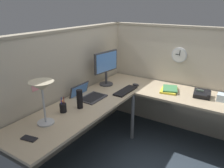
{
  "coord_description": "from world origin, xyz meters",
  "views": [
    {
      "loc": [
        -2.35,
        -1.1,
        1.86
      ],
      "look_at": [
        -0.09,
        0.35,
        0.89
      ],
      "focal_mm": 35.41,
      "sensor_mm": 36.0,
      "label": 1
    }
  ],
  "objects_px": {
    "tissue_box": "(222,97)",
    "wall_clock": "(179,55)",
    "monitor": "(106,66)",
    "computer_mouse": "(136,85)",
    "cell_phone": "(29,138)",
    "thermos_flask": "(80,99)",
    "book_stack": "(169,90)",
    "desk_lamp_dome": "(42,90)",
    "office_phone": "(203,94)",
    "keyboard": "(126,91)",
    "laptop": "(87,95)",
    "pen_cup": "(63,108)"
  },
  "relations": [
    {
      "from": "monitor",
      "to": "computer_mouse",
      "type": "distance_m",
      "value": 0.52
    },
    {
      "from": "laptop",
      "to": "desk_lamp_dome",
      "type": "xyz_separation_m",
      "value": [
        -0.75,
        -0.08,
        0.34
      ]
    },
    {
      "from": "computer_mouse",
      "to": "monitor",
      "type": "bearing_deg",
      "value": 115.92
    },
    {
      "from": "cell_phone",
      "to": "thermos_flask",
      "type": "height_order",
      "value": "thermos_flask"
    },
    {
      "from": "keyboard",
      "to": "thermos_flask",
      "type": "relative_size",
      "value": 1.95
    },
    {
      "from": "cell_phone",
      "to": "thermos_flask",
      "type": "relative_size",
      "value": 0.65
    },
    {
      "from": "tissue_box",
      "to": "wall_clock",
      "type": "distance_m",
      "value": 0.84
    },
    {
      "from": "office_phone",
      "to": "book_stack",
      "type": "bearing_deg",
      "value": 93.18
    },
    {
      "from": "keyboard",
      "to": "computer_mouse",
      "type": "relative_size",
      "value": 4.13
    },
    {
      "from": "keyboard",
      "to": "monitor",
      "type": "bearing_deg",
      "value": 78.51
    },
    {
      "from": "keyboard",
      "to": "desk_lamp_dome",
      "type": "xyz_separation_m",
      "value": [
        -1.18,
        0.26,
        0.35
      ]
    },
    {
      "from": "computer_mouse",
      "to": "thermos_flask",
      "type": "height_order",
      "value": "thermos_flask"
    },
    {
      "from": "tissue_box",
      "to": "monitor",
      "type": "bearing_deg",
      "value": 100.59
    },
    {
      "from": "wall_clock",
      "to": "book_stack",
      "type": "bearing_deg",
      "value": -178.16
    },
    {
      "from": "monitor",
      "to": "tissue_box",
      "type": "distance_m",
      "value": 1.58
    },
    {
      "from": "thermos_flask",
      "to": "computer_mouse",
      "type": "bearing_deg",
      "value": -12.0
    },
    {
      "from": "pen_cup",
      "to": "tissue_box",
      "type": "bearing_deg",
      "value": -48.54
    },
    {
      "from": "laptop",
      "to": "computer_mouse",
      "type": "xyz_separation_m",
      "value": [
        0.71,
        -0.35,
        -0.01
      ]
    },
    {
      "from": "computer_mouse",
      "to": "book_stack",
      "type": "height_order",
      "value": "book_stack"
    },
    {
      "from": "laptop",
      "to": "thermos_flask",
      "type": "distance_m",
      "value": 0.34
    },
    {
      "from": "computer_mouse",
      "to": "thermos_flask",
      "type": "bearing_deg",
      "value": 168.0
    },
    {
      "from": "desk_lamp_dome",
      "to": "wall_clock",
      "type": "relative_size",
      "value": 2.02
    },
    {
      "from": "desk_lamp_dome",
      "to": "office_phone",
      "type": "height_order",
      "value": "desk_lamp_dome"
    },
    {
      "from": "monitor",
      "to": "office_phone",
      "type": "bearing_deg",
      "value": -77.82
    },
    {
      "from": "pen_cup",
      "to": "monitor",
      "type": "bearing_deg",
      "value": 5.27
    },
    {
      "from": "monitor",
      "to": "desk_lamp_dome",
      "type": "xyz_separation_m",
      "value": [
        -1.26,
        -0.12,
        0.07
      ]
    },
    {
      "from": "monitor",
      "to": "laptop",
      "type": "height_order",
      "value": "monitor"
    },
    {
      "from": "cell_phone",
      "to": "book_stack",
      "type": "relative_size",
      "value": 0.44
    },
    {
      "from": "keyboard",
      "to": "cell_phone",
      "type": "bearing_deg",
      "value": 174.83
    },
    {
      "from": "cell_phone",
      "to": "wall_clock",
      "type": "xyz_separation_m",
      "value": [
        2.15,
        -0.66,
        0.43
      ]
    },
    {
      "from": "desk_lamp_dome",
      "to": "cell_phone",
      "type": "distance_m",
      "value": 0.46
    },
    {
      "from": "pen_cup",
      "to": "cell_phone",
      "type": "relative_size",
      "value": 1.25
    },
    {
      "from": "thermos_flask",
      "to": "tissue_box",
      "type": "height_order",
      "value": "thermos_flask"
    },
    {
      "from": "keyboard",
      "to": "wall_clock",
      "type": "height_order",
      "value": "wall_clock"
    },
    {
      "from": "pen_cup",
      "to": "tissue_box",
      "type": "distance_m",
      "value": 1.93
    },
    {
      "from": "monitor",
      "to": "book_stack",
      "type": "relative_size",
      "value": 1.54
    },
    {
      "from": "laptop",
      "to": "tissue_box",
      "type": "xyz_separation_m",
      "value": [
        0.8,
        -1.49,
        0.02
      ]
    },
    {
      "from": "office_phone",
      "to": "tissue_box",
      "type": "relative_size",
      "value": 1.9
    },
    {
      "from": "desk_lamp_dome",
      "to": "cell_phone",
      "type": "relative_size",
      "value": 3.09
    },
    {
      "from": "monitor",
      "to": "wall_clock",
      "type": "relative_size",
      "value": 2.27
    },
    {
      "from": "monitor",
      "to": "keyboard",
      "type": "relative_size",
      "value": 1.16
    },
    {
      "from": "wall_clock",
      "to": "office_phone",
      "type": "bearing_deg",
      "value": -126.91
    },
    {
      "from": "keyboard",
      "to": "cell_phone",
      "type": "relative_size",
      "value": 2.99
    },
    {
      "from": "laptop",
      "to": "desk_lamp_dome",
      "type": "bearing_deg",
      "value": -174.23
    },
    {
      "from": "computer_mouse",
      "to": "wall_clock",
      "type": "bearing_deg",
      "value": -48.27
    },
    {
      "from": "keyboard",
      "to": "book_stack",
      "type": "bearing_deg",
      "value": -53.83
    },
    {
      "from": "monitor",
      "to": "laptop",
      "type": "distance_m",
      "value": 0.58
    },
    {
      "from": "keyboard",
      "to": "office_phone",
      "type": "relative_size",
      "value": 1.88
    },
    {
      "from": "computer_mouse",
      "to": "book_stack",
      "type": "relative_size",
      "value": 0.32
    },
    {
      "from": "laptop",
      "to": "keyboard",
      "type": "height_order",
      "value": "laptop"
    }
  ]
}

